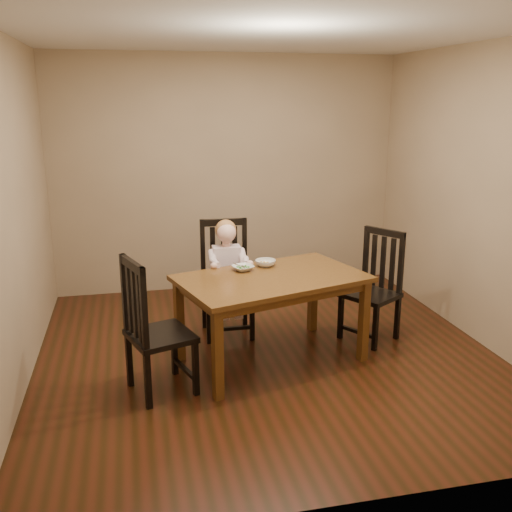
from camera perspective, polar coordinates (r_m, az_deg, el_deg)
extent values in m
cube|color=#3F1A0D|center=(5.18, 1.14, -9.77)|extent=(4.00, 4.00, 0.01)
cube|color=silver|center=(4.71, 1.32, 21.49)|extent=(4.00, 4.00, 0.01)
cube|color=#947B5D|center=(6.69, -2.89, 8.11)|extent=(4.00, 0.01, 2.70)
cube|color=#947B5D|center=(2.91, 10.64, -1.95)|extent=(4.00, 0.01, 2.70)
cube|color=#947B5D|center=(4.71, -23.20, 3.73)|extent=(0.01, 4.00, 2.70)
cube|color=#947B5D|center=(5.58, 21.70, 5.55)|extent=(0.01, 4.00, 2.70)
cube|color=#523313|center=(4.80, 1.59, -2.27)|extent=(1.73, 1.31, 0.04)
cube|color=#523313|center=(4.82, 1.59, -2.96)|extent=(1.57, 1.16, 0.08)
cube|color=#523313|center=(4.32, -3.86, -9.84)|extent=(0.09, 0.09, 0.72)
cube|color=#523313|center=(5.01, 10.73, -6.41)|extent=(0.09, 0.09, 0.72)
cube|color=#523313|center=(4.98, -7.68, -6.43)|extent=(0.09, 0.09, 0.72)
cube|color=#523313|center=(5.59, 5.70, -3.88)|extent=(0.09, 0.09, 0.72)
cube|color=black|center=(5.44, -2.90, -3.24)|extent=(0.48, 0.46, 0.04)
cube|color=black|center=(5.73, -1.13, -4.80)|extent=(0.04, 0.04, 0.44)
cube|color=black|center=(5.68, -5.20, -5.06)|extent=(0.04, 0.04, 0.44)
cube|color=black|center=(5.38, -0.39, -6.20)|extent=(0.04, 0.04, 0.44)
cube|color=black|center=(5.32, -4.74, -6.50)|extent=(0.04, 0.04, 0.44)
cube|color=black|center=(5.56, -1.16, 0.72)|extent=(0.04, 0.04, 0.61)
cube|color=black|center=(5.51, -5.35, 0.50)|extent=(0.04, 0.04, 0.61)
cube|color=black|center=(5.47, -3.29, 3.39)|extent=(0.45, 0.05, 0.06)
cube|color=black|center=(5.55, -2.14, 0.34)|extent=(0.05, 0.02, 0.53)
cube|color=black|center=(5.54, -3.24, 0.29)|extent=(0.05, 0.02, 0.53)
cube|color=black|center=(5.53, -4.34, 0.23)|extent=(0.05, 0.02, 0.53)
cube|color=black|center=(4.45, -9.53, -7.88)|extent=(0.57, 0.59, 0.04)
cube|color=black|center=(4.67, -12.56, -10.14)|extent=(0.05, 0.05, 0.44)
cube|color=black|center=(4.32, -10.76, -12.21)|extent=(0.05, 0.05, 0.44)
cube|color=black|center=(4.79, -8.17, -9.24)|extent=(0.05, 0.05, 0.44)
cube|color=black|center=(4.45, -6.06, -11.15)|extent=(0.05, 0.05, 0.44)
cube|color=black|center=(4.46, -12.99, -3.58)|extent=(0.05, 0.05, 0.61)
cube|color=black|center=(4.09, -11.15, -5.19)|extent=(0.05, 0.05, 0.61)
cube|color=black|center=(4.19, -12.32, -0.85)|extent=(0.18, 0.44, 0.06)
cube|color=black|center=(4.38, -12.56, -4.33)|extent=(0.04, 0.05, 0.52)
cube|color=black|center=(4.28, -12.09, -4.75)|extent=(0.04, 0.05, 0.52)
cube|color=black|center=(4.19, -11.59, -5.19)|extent=(0.04, 0.05, 0.52)
cube|color=black|center=(5.44, 11.35, -3.83)|extent=(0.60, 0.61, 0.04)
cube|color=black|center=(5.57, 13.94, -6.04)|extent=(0.06, 0.06, 0.42)
cube|color=black|center=(5.76, 10.66, -5.11)|extent=(0.06, 0.06, 0.42)
cube|color=black|center=(5.27, 11.84, -7.13)|extent=(0.06, 0.06, 0.42)
cube|color=black|center=(5.48, 8.46, -6.10)|extent=(0.06, 0.06, 0.42)
cube|color=black|center=(5.40, 14.31, -0.70)|extent=(0.06, 0.06, 0.58)
cube|color=black|center=(5.59, 10.93, 0.07)|extent=(0.06, 0.06, 0.58)
cube|color=black|center=(5.43, 12.75, 2.33)|extent=(0.26, 0.38, 0.06)
cube|color=black|center=(5.45, 13.47, -0.82)|extent=(0.04, 0.05, 0.50)
cube|color=black|center=(5.50, 12.57, -0.61)|extent=(0.04, 0.05, 0.50)
cube|color=black|center=(5.55, 11.69, -0.41)|extent=(0.04, 0.05, 0.50)
imported|color=silver|center=(4.95, -1.31, -1.21)|extent=(0.23, 0.23, 0.04)
imported|color=silver|center=(5.07, 0.96, -0.71)|extent=(0.24, 0.24, 0.06)
cube|color=silver|center=(4.91, -1.62, -1.02)|extent=(0.10, 0.07, 0.04)
cube|color=silver|center=(4.91, -1.62, -1.20)|extent=(0.04, 0.04, 0.01)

